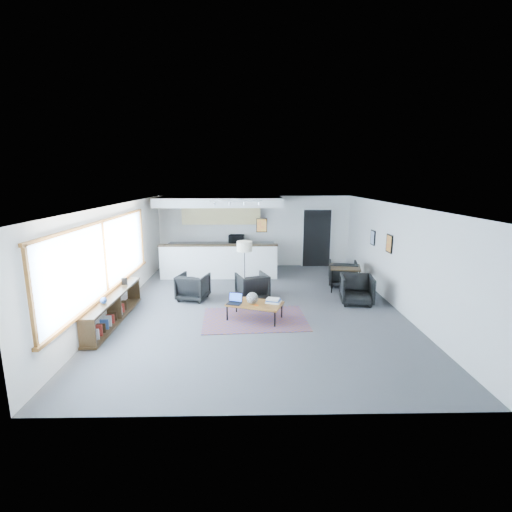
{
  "coord_description": "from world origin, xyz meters",
  "views": [
    {
      "loc": [
        -0.22,
        -9.09,
        3.24
      ],
      "look_at": [
        -0.03,
        0.4,
        1.23
      ],
      "focal_mm": 26.0,
      "sensor_mm": 36.0,
      "label": 1
    }
  ],
  "objects_px": {
    "coffee_table": "(255,304)",
    "floor_lamp": "(245,248)",
    "book_stack": "(273,301)",
    "ceramic_pot": "(252,298)",
    "laptop": "(235,300)",
    "armchair_left": "(193,286)",
    "armchair_right": "(252,285)",
    "dining_chair_near": "(357,291)",
    "dining_table": "(345,269)",
    "dining_chair_far": "(343,274)",
    "microwave": "(236,238)"
  },
  "relations": [
    {
      "from": "coffee_table",
      "to": "floor_lamp",
      "type": "xyz_separation_m",
      "value": [
        -0.25,
        2.02,
        0.94
      ]
    },
    {
      "from": "book_stack",
      "to": "floor_lamp",
      "type": "relative_size",
      "value": 0.27
    },
    {
      "from": "ceramic_pot",
      "to": "floor_lamp",
      "type": "distance_m",
      "value": 2.22
    },
    {
      "from": "coffee_table",
      "to": "laptop",
      "type": "height_order",
      "value": "laptop"
    },
    {
      "from": "armchair_left",
      "to": "laptop",
      "type": "bearing_deg",
      "value": 142.32
    },
    {
      "from": "ceramic_pot",
      "to": "armchair_left",
      "type": "height_order",
      "value": "armchair_left"
    },
    {
      "from": "armchair_right",
      "to": "dining_chair_near",
      "type": "relative_size",
      "value": 1.11
    },
    {
      "from": "coffee_table",
      "to": "ceramic_pot",
      "type": "xyz_separation_m",
      "value": [
        -0.06,
        -0.06,
        0.17
      ]
    },
    {
      "from": "dining_table",
      "to": "laptop",
      "type": "bearing_deg",
      "value": -144.02
    },
    {
      "from": "ceramic_pot",
      "to": "dining_chair_near",
      "type": "xyz_separation_m",
      "value": [
        2.74,
        1.13,
        -0.19
      ]
    },
    {
      "from": "ceramic_pot",
      "to": "floor_lamp",
      "type": "xyz_separation_m",
      "value": [
        -0.2,
        2.08,
        0.77
      ]
    },
    {
      "from": "coffee_table",
      "to": "dining_chair_far",
      "type": "distance_m",
      "value": 3.84
    },
    {
      "from": "laptop",
      "to": "armchair_right",
      "type": "bearing_deg",
      "value": 91.53
    },
    {
      "from": "laptop",
      "to": "dining_chair_far",
      "type": "bearing_deg",
      "value": 57.5
    },
    {
      "from": "dining_table",
      "to": "dining_chair_far",
      "type": "relative_size",
      "value": 1.39
    },
    {
      "from": "laptop",
      "to": "dining_table",
      "type": "height_order",
      "value": "dining_table"
    },
    {
      "from": "dining_chair_far",
      "to": "ceramic_pot",
      "type": "bearing_deg",
      "value": 55.88
    },
    {
      "from": "ceramic_pot",
      "to": "book_stack",
      "type": "bearing_deg",
      "value": 7.7
    },
    {
      "from": "coffee_table",
      "to": "dining_chair_far",
      "type": "height_order",
      "value": "dining_chair_far"
    },
    {
      "from": "floor_lamp",
      "to": "dining_chair_far",
      "type": "xyz_separation_m",
      "value": [
        2.98,
        0.69,
        -0.95
      ]
    },
    {
      "from": "dining_chair_far",
      "to": "microwave",
      "type": "relative_size",
      "value": 1.35
    },
    {
      "from": "book_stack",
      "to": "armchair_left",
      "type": "distance_m",
      "value": 2.55
    },
    {
      "from": "dining_table",
      "to": "dining_chair_far",
      "type": "bearing_deg",
      "value": 84.82
    },
    {
      "from": "laptop",
      "to": "microwave",
      "type": "height_order",
      "value": "microwave"
    },
    {
      "from": "laptop",
      "to": "book_stack",
      "type": "distance_m",
      "value": 0.89
    },
    {
      "from": "armchair_left",
      "to": "armchair_right",
      "type": "relative_size",
      "value": 0.99
    },
    {
      "from": "coffee_table",
      "to": "dining_chair_far",
      "type": "xyz_separation_m",
      "value": [
        2.72,
        2.71,
        -0.01
      ]
    },
    {
      "from": "ceramic_pot",
      "to": "armchair_left",
      "type": "relative_size",
      "value": 0.35
    },
    {
      "from": "coffee_table",
      "to": "floor_lamp",
      "type": "distance_m",
      "value": 2.24
    },
    {
      "from": "coffee_table",
      "to": "armchair_left",
      "type": "bearing_deg",
      "value": 157.91
    },
    {
      "from": "ceramic_pot",
      "to": "book_stack",
      "type": "xyz_separation_m",
      "value": [
        0.49,
        0.07,
        -0.09
      ]
    },
    {
      "from": "armchair_right",
      "to": "armchair_left",
      "type": "bearing_deg",
      "value": -19.17
    },
    {
      "from": "ceramic_pot",
      "to": "book_stack",
      "type": "distance_m",
      "value": 0.5
    },
    {
      "from": "laptop",
      "to": "armchair_right",
      "type": "height_order",
      "value": "armchair_right"
    },
    {
      "from": "microwave",
      "to": "book_stack",
      "type": "bearing_deg",
      "value": -70.57
    },
    {
      "from": "armchair_right",
      "to": "microwave",
      "type": "relative_size",
      "value": 1.48
    },
    {
      "from": "book_stack",
      "to": "armchair_right",
      "type": "height_order",
      "value": "armchair_right"
    },
    {
      "from": "dining_table",
      "to": "dining_chair_near",
      "type": "xyz_separation_m",
      "value": [
        -0.0,
        -1.21,
        -0.29
      ]
    },
    {
      "from": "book_stack",
      "to": "armchair_right",
      "type": "xyz_separation_m",
      "value": [
        -0.47,
        1.48,
        -0.06
      ]
    },
    {
      "from": "coffee_table",
      "to": "floor_lamp",
      "type": "height_order",
      "value": "floor_lamp"
    },
    {
      "from": "floor_lamp",
      "to": "microwave",
      "type": "distance_m",
      "value": 3.08
    },
    {
      "from": "book_stack",
      "to": "dining_chair_near",
      "type": "relative_size",
      "value": 0.57
    },
    {
      "from": "laptop",
      "to": "armchair_left",
      "type": "relative_size",
      "value": 0.49
    },
    {
      "from": "floor_lamp",
      "to": "book_stack",
      "type": "bearing_deg",
      "value": -71.3
    },
    {
      "from": "ceramic_pot",
      "to": "microwave",
      "type": "bearing_deg",
      "value": 95.75
    },
    {
      "from": "laptop",
      "to": "dining_chair_near",
      "type": "bearing_deg",
      "value": 35.87
    },
    {
      "from": "laptop",
      "to": "dining_chair_near",
      "type": "relative_size",
      "value": 0.54
    },
    {
      "from": "floor_lamp",
      "to": "microwave",
      "type": "xyz_separation_m",
      "value": [
        -0.32,
        3.06,
        -0.2
      ]
    },
    {
      "from": "book_stack",
      "to": "dining_table",
      "type": "xyz_separation_m",
      "value": [
        2.26,
        2.27,
        0.19
      ]
    },
    {
      "from": "dining_table",
      "to": "dining_chair_near",
      "type": "relative_size",
      "value": 1.41
    }
  ]
}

